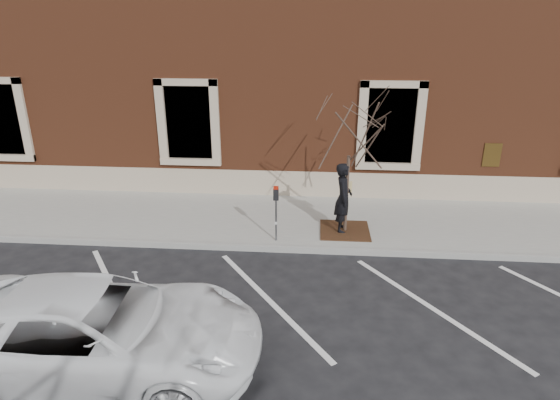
# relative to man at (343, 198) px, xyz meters

# --- Properties ---
(ground) EXTENTS (120.00, 120.00, 0.00)m
(ground) POSITION_rel_man_xyz_m (-1.58, -0.98, -1.06)
(ground) COLOR #28282B
(ground) RESTS_ON ground
(sidewalk_near) EXTENTS (40.00, 3.50, 0.15)m
(sidewalk_near) POSITION_rel_man_xyz_m (-1.58, 0.77, -0.99)
(sidewalk_near) COLOR #AAAAA0
(sidewalk_near) RESTS_ON ground
(curb_near) EXTENTS (40.00, 0.12, 0.15)m
(curb_near) POSITION_rel_man_xyz_m (-1.58, -1.03, -0.99)
(curb_near) COLOR #9E9E99
(curb_near) RESTS_ON ground
(parking_stripes) EXTENTS (28.00, 4.40, 0.01)m
(parking_stripes) POSITION_rel_man_xyz_m (-1.58, -3.18, -1.06)
(parking_stripes) COLOR silver
(parking_stripes) RESTS_ON ground
(building_civic) EXTENTS (40.00, 8.62, 8.00)m
(building_civic) POSITION_rel_man_xyz_m (-1.58, 6.76, 2.93)
(building_civic) COLOR brown
(building_civic) RESTS_ON ground
(man) EXTENTS (0.49, 0.70, 1.82)m
(man) POSITION_rel_man_xyz_m (0.00, 0.00, 0.00)
(man) COLOR black
(man) RESTS_ON sidewalk_near
(parking_meter) EXTENTS (0.13, 0.10, 1.42)m
(parking_meter) POSITION_rel_man_xyz_m (-1.65, -0.71, 0.07)
(parking_meter) COLOR #595B60
(parking_meter) RESTS_ON sidewalk_near
(tree_grate) EXTENTS (1.27, 1.27, 0.03)m
(tree_grate) POSITION_rel_man_xyz_m (0.08, -0.01, -0.90)
(tree_grate) COLOR #482517
(tree_grate) RESTS_ON sidewalk_near
(sapling) EXTENTS (2.20, 2.20, 3.67)m
(sapling) POSITION_rel_man_xyz_m (0.08, -0.01, 1.66)
(sapling) COLOR #4F3930
(sapling) RESTS_ON sidewalk_near
(white_truck) EXTENTS (5.40, 2.71, 1.47)m
(white_truck) POSITION_rel_man_xyz_m (-4.10, -5.38, -0.33)
(white_truck) COLOR white
(white_truck) RESTS_ON ground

